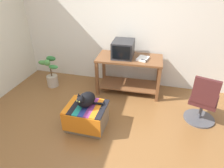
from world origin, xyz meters
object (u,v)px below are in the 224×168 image
book (143,59)px  stapler (144,61)px  tv_monitor (123,49)px  cat (86,100)px  ottoman_with_blanket (87,116)px  keyboard (121,59)px  office_chair (203,103)px  desk (129,69)px  potted_plant (51,74)px

book → stapler: bearing=-63.9°
tv_monitor → cat: 1.41m
cat → ottoman_with_blanket: bearing=-66.3°
ottoman_with_blanket → book: bearing=60.6°
keyboard → office_chair: bearing=-24.5°
book → cat: (-0.72, -1.26, -0.26)m
desk → office_chair: 1.55m
keyboard → book: size_ratio=1.54×
ottoman_with_blanket → stapler: 1.51m
tv_monitor → potted_plant: tv_monitor is taller
book → cat: size_ratio=0.61×
tv_monitor → cat: (-0.31, -1.32, -0.40)m
desk → keyboard: size_ratio=3.32×
book → ottoman_with_blanket: 1.58m
cat → tv_monitor: bearing=94.6°
tv_monitor → ottoman_with_blanket: tv_monitor is taller
desk → potted_plant: (-1.70, -0.23, -0.22)m
tv_monitor → cat: bearing=-105.7°
book → potted_plant: (-1.96, -0.20, -0.49)m
stapler → ottoman_with_blanket: bearing=164.2°
office_chair → keyboard: bearing=-2.8°
cat → potted_plant: size_ratio=0.62×
ottoman_with_blanket → cat: (-0.00, 0.02, 0.32)m
desk → ottoman_with_blanket: desk is taller
desk → stapler: size_ratio=12.09×
desk → potted_plant: 1.73m
cat → potted_plant: 1.65m
ottoman_with_blanket → potted_plant: size_ratio=0.93×
keyboard → potted_plant: bearing=178.4°
book → potted_plant: book is taller
tv_monitor → ottoman_with_blanket: bearing=-105.4°
desk → cat: (-0.45, -1.30, 0.01)m
book → cat: bearing=-107.4°
keyboard → stapler: 0.43m
book → stapler: same height
ottoman_with_blanket → office_chair: bearing=18.6°
desk → office_chair: (1.37, -0.70, -0.14)m
tv_monitor → cat: size_ratio=1.24×
book → stapler: size_ratio=2.37×
tv_monitor → keyboard: bearing=-92.2°
tv_monitor → keyboard: 0.23m
book → keyboard: bearing=-152.0°
tv_monitor → stapler: 0.49m
keyboard → office_chair: size_ratio=0.45×
potted_plant → office_chair: 3.10m
book → office_chair: (1.10, -0.66, -0.41)m
keyboard → potted_plant: 1.63m
desk → stapler: bearing=-28.3°
cat → potted_plant: bearing=157.3°
tv_monitor → desk: bearing=-12.4°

